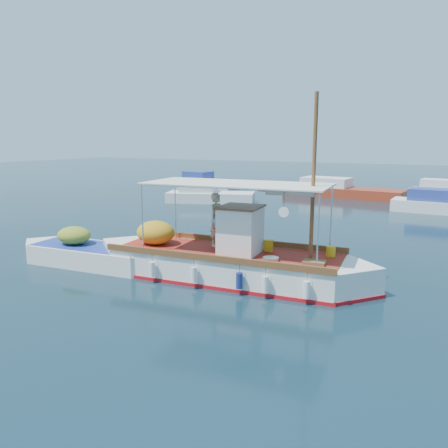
% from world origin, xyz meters
% --- Properties ---
extents(ground, '(160.00, 160.00, 0.00)m').
position_xyz_m(ground, '(0.00, 0.00, 0.00)').
color(ground, black).
rests_on(ground, ground).
extents(fishing_caique, '(10.72, 3.49, 6.55)m').
position_xyz_m(fishing_caique, '(-0.72, -0.57, 0.58)').
color(fishing_caique, white).
rests_on(fishing_caique, ground).
extents(dinghy, '(6.87, 2.31, 1.68)m').
position_xyz_m(dinghy, '(-6.23, -1.48, 0.35)').
color(dinghy, white).
rests_on(dinghy, ground).
extents(bg_boat_nw, '(7.21, 4.40, 1.80)m').
position_xyz_m(bg_boat_nw, '(-10.60, 15.93, 0.49)').
color(bg_boat_nw, silver).
rests_on(bg_boat_nw, ground).
extents(bg_boat_n, '(10.48, 4.06, 1.80)m').
position_xyz_m(bg_boat_n, '(-2.16, 24.27, 0.49)').
color(bg_boat_n, maroon).
rests_on(bg_boat_n, ground).
extents(bg_boat_ne, '(6.91, 2.60, 1.80)m').
position_xyz_m(bg_boat_ne, '(6.01, 18.69, 0.49)').
color(bg_boat_ne, silver).
rests_on(bg_boat_ne, ground).
extents(bg_boat_far_w, '(7.26, 3.23, 1.80)m').
position_xyz_m(bg_boat_far_w, '(-16.45, 25.60, 0.49)').
color(bg_boat_far_w, silver).
rests_on(bg_boat_far_w, ground).
extents(bg_boat_far_n, '(6.25, 2.95, 1.80)m').
position_xyz_m(bg_boat_far_n, '(6.12, 26.75, 0.49)').
color(bg_boat_far_n, silver).
rests_on(bg_boat_far_n, ground).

